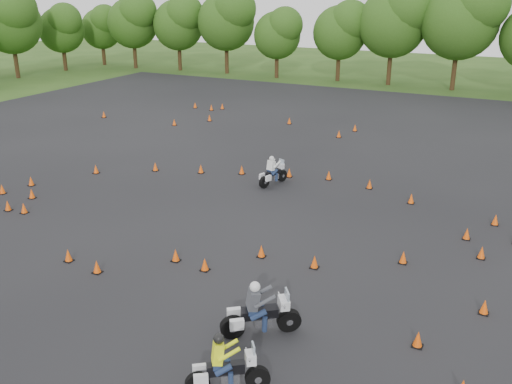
% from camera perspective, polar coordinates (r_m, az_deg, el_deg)
% --- Properties ---
extents(ground, '(140.00, 140.00, 0.00)m').
position_cam_1_polar(ground, '(21.41, -4.78, -6.33)').
color(ground, '#2D5119').
rests_on(ground, ground).
extents(asphalt_pad, '(62.00, 62.00, 0.00)m').
position_cam_1_polar(asphalt_pad, '(26.28, 1.94, -1.10)').
color(asphalt_pad, black).
rests_on(asphalt_pad, ground).
extents(treeline, '(87.11, 32.48, 10.98)m').
position_cam_1_polar(treeline, '(52.23, 19.33, 13.75)').
color(treeline, '#2B4F16').
rests_on(treeline, ground).
extents(traffic_cones, '(35.82, 33.24, 0.45)m').
position_cam_1_polar(traffic_cones, '(25.99, 1.31, -0.81)').
color(traffic_cones, '#FA550A').
rests_on(traffic_cones, asphalt_pad).
extents(rider_grey, '(2.30, 2.04, 1.83)m').
position_cam_1_polar(rider_grey, '(16.46, 0.47, -11.36)').
color(rider_grey, '#42434A').
rests_on(rider_grey, ground).
extents(rider_yellow, '(2.09, 1.76, 1.63)m').
position_cam_1_polar(rider_yellow, '(14.43, -2.85, -16.95)').
color(rider_yellow, '#EAFA16').
rests_on(rider_yellow, ground).
extents(rider_white, '(1.13, 2.07, 1.53)m').
position_cam_1_polar(rider_white, '(28.46, 1.74, 2.22)').
color(rider_white, silver).
rests_on(rider_white, ground).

